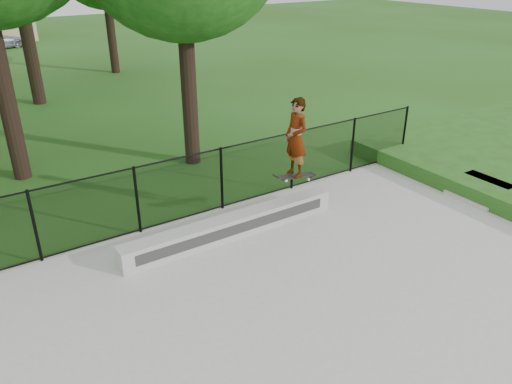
% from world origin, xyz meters
% --- Properties ---
extents(grind_ledge, '(4.86, 0.40, 0.45)m').
position_xyz_m(grind_ledge, '(1.56, 4.70, 0.29)').
color(grind_ledge, '#B7B8B2').
rests_on(grind_ledge, concrete_slab).
extents(skater_airborne, '(0.84, 0.63, 1.82)m').
position_xyz_m(skater_airborne, '(3.02, 4.54, 1.95)').
color(skater_airborne, black).
rests_on(skater_airborne, ground).
extents(chainlink_fence, '(16.06, 0.06, 1.50)m').
position_xyz_m(chainlink_fence, '(0.00, 5.90, 0.81)').
color(chainlink_fence, black).
rests_on(chainlink_fence, concrete_slab).
extents(concrete_steps, '(1.07, 1.20, 0.45)m').
position_xyz_m(concrete_steps, '(7.59, 3.00, 0.17)').
color(concrete_steps, '#ACABA6').
rests_on(concrete_steps, ground).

